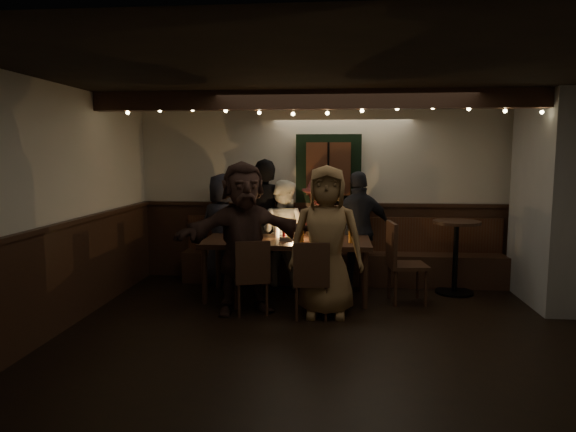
# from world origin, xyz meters

# --- Properties ---
(room) EXTENTS (6.02, 5.01, 2.62)m
(room) POSITION_xyz_m (1.07, 1.42, 1.07)
(room) COLOR black
(room) RESTS_ON ground
(dining_table) EXTENTS (2.14, 0.92, 0.93)m
(dining_table) POSITION_xyz_m (-0.72, 1.40, 0.70)
(dining_table) COLOR black
(dining_table) RESTS_ON ground
(chair_near_left) EXTENTS (0.50, 0.50, 0.89)m
(chair_near_left) POSITION_xyz_m (-1.05, 0.64, 0.50)
(chair_near_left) COLOR black
(chair_near_left) RESTS_ON ground
(chair_near_right) EXTENTS (0.44, 0.44, 0.90)m
(chair_near_right) POSITION_xyz_m (-0.36, 0.55, 0.50)
(chair_near_right) COLOR black
(chair_near_right) RESTS_ON ground
(chair_end) EXTENTS (0.51, 0.51, 1.02)m
(chair_end) POSITION_xyz_m (0.72, 1.32, 0.58)
(chair_end) COLOR black
(chair_end) RESTS_ON ground
(high_top) EXTENTS (0.62, 0.62, 0.98)m
(high_top) POSITION_xyz_m (1.51, 1.82, 0.62)
(high_top) COLOR black
(high_top) RESTS_ON ground
(person_a) EXTENTS (0.88, 0.69, 1.59)m
(person_a) POSITION_xyz_m (-1.68, 2.05, 0.80)
(person_a) COLOR #20202C
(person_a) RESTS_ON ground
(person_b) EXTENTS (0.68, 0.47, 1.80)m
(person_b) POSITION_xyz_m (-1.10, 2.12, 0.90)
(person_b) COLOR black
(person_b) RESTS_ON ground
(person_c) EXTENTS (0.88, 0.77, 1.50)m
(person_c) POSITION_xyz_m (-0.83, 2.05, 0.75)
(person_c) COLOR white
(person_c) RESTS_ON ground
(person_d) EXTENTS (1.03, 0.63, 1.55)m
(person_d) POSITION_xyz_m (-0.28, 2.13, 0.77)
(person_d) COLOR maroon
(person_d) RESTS_ON ground
(person_e) EXTENTS (1.03, 0.66, 1.63)m
(person_e) POSITION_xyz_m (0.24, 2.07, 0.81)
(person_e) COLOR black
(person_e) RESTS_ON ground
(person_f) EXTENTS (1.73, 1.14, 1.79)m
(person_f) POSITION_xyz_m (-1.16, 0.75, 0.89)
(person_f) COLOR #34201B
(person_f) RESTS_ON ground
(person_g) EXTENTS (0.85, 0.55, 1.74)m
(person_g) POSITION_xyz_m (-0.19, 0.71, 0.87)
(person_g) COLOR brown
(person_g) RESTS_ON ground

